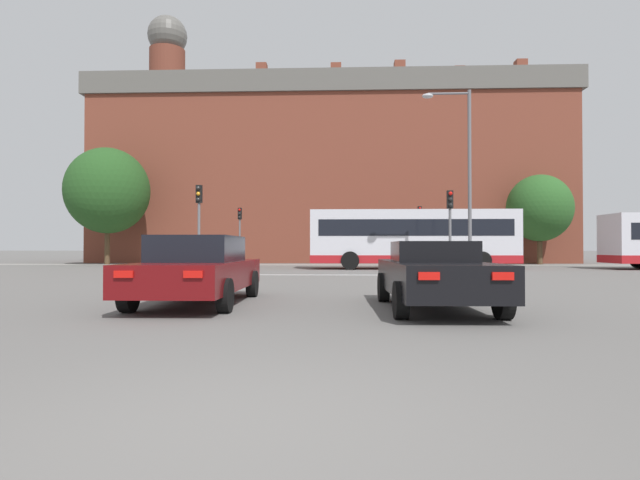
{
  "coord_description": "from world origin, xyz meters",
  "views": [
    {
      "loc": [
        0.67,
        -3.3,
        1.2
      ],
      "look_at": [
        -0.37,
        23.34,
        1.61
      ],
      "focal_mm": 28.0,
      "sensor_mm": 36.0,
      "label": 1
    }
  ],
  "objects_px": {
    "car_saloon_left": "(199,269)",
    "car_roadster_right": "(434,275)",
    "pedestrian_waiting": "(239,251)",
    "traffic_light_near_right": "(450,218)",
    "traffic_light_far_right": "(420,225)",
    "street_lamp_junction": "(462,163)",
    "traffic_light_far_left": "(240,226)",
    "traffic_light_near_left": "(199,214)",
    "bus_crossing_lead": "(412,238)"
  },
  "relations": [
    {
      "from": "car_saloon_left",
      "to": "car_roadster_right",
      "type": "height_order",
      "value": "car_saloon_left"
    },
    {
      "from": "car_saloon_left",
      "to": "pedestrian_waiting",
      "type": "xyz_separation_m",
      "value": [
        -3.94,
        23.68,
        0.22
      ]
    },
    {
      "from": "car_saloon_left",
      "to": "car_roadster_right",
      "type": "relative_size",
      "value": 1.08
    },
    {
      "from": "car_saloon_left",
      "to": "traffic_light_near_right",
      "type": "distance_m",
      "value": 14.36
    },
    {
      "from": "car_roadster_right",
      "to": "traffic_light_near_right",
      "type": "xyz_separation_m",
      "value": [
        3.08,
        12.58,
        1.87
      ]
    },
    {
      "from": "traffic_light_near_right",
      "to": "pedestrian_waiting",
      "type": "distance_m",
      "value": 16.86
    },
    {
      "from": "traffic_light_near_right",
      "to": "car_saloon_left",
      "type": "bearing_deg",
      "value": -123.91
    },
    {
      "from": "car_saloon_left",
      "to": "car_roadster_right",
      "type": "distance_m",
      "value": 4.93
    },
    {
      "from": "traffic_light_far_right",
      "to": "pedestrian_waiting",
      "type": "distance_m",
      "value": 12.53
    },
    {
      "from": "car_saloon_left",
      "to": "traffic_light_far_right",
      "type": "xyz_separation_m",
      "value": [
        8.46,
        23.49,
        1.97
      ]
    },
    {
      "from": "car_roadster_right",
      "to": "street_lamp_junction",
      "type": "height_order",
      "value": "street_lamp_junction"
    },
    {
      "from": "traffic_light_near_right",
      "to": "pedestrian_waiting",
      "type": "bearing_deg",
      "value": 135.07
    },
    {
      "from": "pedestrian_waiting",
      "to": "traffic_light_far_right",
      "type": "bearing_deg",
      "value": -123.27
    },
    {
      "from": "car_saloon_left",
      "to": "street_lamp_junction",
      "type": "xyz_separation_m",
      "value": [
        8.57,
        12.16,
        4.28
      ]
    },
    {
      "from": "car_saloon_left",
      "to": "street_lamp_junction",
      "type": "bearing_deg",
      "value": 54.32
    },
    {
      "from": "car_saloon_left",
      "to": "traffic_light_far_left",
      "type": "xyz_separation_m",
      "value": [
        -3.95,
        23.97,
        1.95
      ]
    },
    {
      "from": "traffic_light_far_right",
      "to": "traffic_light_near_left",
      "type": "height_order",
      "value": "traffic_light_far_right"
    },
    {
      "from": "bus_crossing_lead",
      "to": "pedestrian_waiting",
      "type": "relative_size",
      "value": 6.97
    },
    {
      "from": "traffic_light_far_right",
      "to": "street_lamp_junction",
      "type": "bearing_deg",
      "value": -89.47
    },
    {
      "from": "car_roadster_right",
      "to": "bus_crossing_lead",
      "type": "xyz_separation_m",
      "value": [
        2.27,
        18.53,
        1.1
      ]
    },
    {
      "from": "car_saloon_left",
      "to": "traffic_light_far_right",
      "type": "height_order",
      "value": "traffic_light_far_right"
    },
    {
      "from": "traffic_light_near_left",
      "to": "traffic_light_far_right",
      "type": "bearing_deg",
      "value": 45.54
    },
    {
      "from": "car_saloon_left",
      "to": "pedestrian_waiting",
      "type": "bearing_deg",
      "value": 98.94
    },
    {
      "from": "street_lamp_junction",
      "to": "pedestrian_waiting",
      "type": "xyz_separation_m",
      "value": [
        -12.51,
        11.52,
        -4.06
      ]
    },
    {
      "from": "car_roadster_right",
      "to": "traffic_light_near_right",
      "type": "distance_m",
      "value": 13.09
    },
    {
      "from": "car_saloon_left",
      "to": "traffic_light_near_left",
      "type": "xyz_separation_m",
      "value": [
        -3.29,
        11.52,
        1.97
      ]
    },
    {
      "from": "car_roadster_right",
      "to": "traffic_light_near_right",
      "type": "bearing_deg",
      "value": 75.35
    },
    {
      "from": "traffic_light_near_right",
      "to": "street_lamp_junction",
      "type": "height_order",
      "value": "street_lamp_junction"
    },
    {
      "from": "traffic_light_near_left",
      "to": "traffic_light_near_right",
      "type": "distance_m",
      "value": 11.24
    },
    {
      "from": "car_roadster_right",
      "to": "traffic_light_far_right",
      "type": "bearing_deg",
      "value": 80.66
    },
    {
      "from": "traffic_light_near_left",
      "to": "street_lamp_junction",
      "type": "height_order",
      "value": "street_lamp_junction"
    },
    {
      "from": "traffic_light_far_right",
      "to": "traffic_light_near_left",
      "type": "relative_size",
      "value": 1.0
    },
    {
      "from": "traffic_light_far_left",
      "to": "traffic_light_far_right",
      "type": "distance_m",
      "value": 12.43
    },
    {
      "from": "car_roadster_right",
      "to": "traffic_light_far_left",
      "type": "bearing_deg",
      "value": 108.73
    },
    {
      "from": "street_lamp_junction",
      "to": "pedestrian_waiting",
      "type": "relative_size",
      "value": 5.08
    },
    {
      "from": "traffic_light_near_left",
      "to": "pedestrian_waiting",
      "type": "xyz_separation_m",
      "value": [
        -0.65,
        12.16,
        -1.75
      ]
    },
    {
      "from": "traffic_light_far_right",
      "to": "bus_crossing_lead",
      "type": "bearing_deg",
      "value": -103.05
    },
    {
      "from": "traffic_light_far_left",
      "to": "traffic_light_near_right",
      "type": "relative_size",
      "value": 1.06
    },
    {
      "from": "street_lamp_junction",
      "to": "traffic_light_near_left",
      "type": "bearing_deg",
      "value": -176.88
    },
    {
      "from": "bus_crossing_lead",
      "to": "traffic_light_far_left",
      "type": "relative_size",
      "value": 2.87
    },
    {
      "from": "traffic_light_near_left",
      "to": "pedestrian_waiting",
      "type": "distance_m",
      "value": 12.31
    },
    {
      "from": "traffic_light_far_right",
      "to": "pedestrian_waiting",
      "type": "bearing_deg",
      "value": 179.14
    },
    {
      "from": "traffic_light_near_right",
      "to": "pedestrian_waiting",
      "type": "height_order",
      "value": "traffic_light_near_right"
    },
    {
      "from": "bus_crossing_lead",
      "to": "traffic_light_far_left",
      "type": "distance_m",
      "value": 12.74
    },
    {
      "from": "bus_crossing_lead",
      "to": "pedestrian_waiting",
      "type": "height_order",
      "value": "bus_crossing_lead"
    },
    {
      "from": "car_roadster_right",
      "to": "street_lamp_junction",
      "type": "relative_size",
      "value": 0.54
    },
    {
      "from": "car_roadster_right",
      "to": "pedestrian_waiting",
      "type": "xyz_separation_m",
      "value": [
        -8.81,
        24.44,
        0.29
      ]
    },
    {
      "from": "car_roadster_right",
      "to": "street_lamp_junction",
      "type": "distance_m",
      "value": 14.13
    },
    {
      "from": "car_saloon_left",
      "to": "pedestrian_waiting",
      "type": "relative_size",
      "value": 3.0
    },
    {
      "from": "traffic_light_far_right",
      "to": "street_lamp_junction",
      "type": "relative_size",
      "value": 0.48
    }
  ]
}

